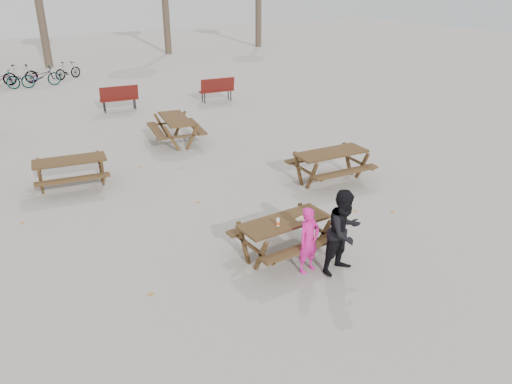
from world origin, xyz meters
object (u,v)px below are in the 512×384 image
soda_bottle (278,223)px  adult (344,232)px  picnic_table_north (71,173)px  food_tray (301,219)px  main_picnic_table (284,229)px  picnic_table_far (176,130)px  picnic_table_east (330,166)px  child (309,240)px

soda_bottle → adult: (0.83, -0.92, -0.03)m
picnic_table_north → food_tray: bearing=-53.8°
main_picnic_table → picnic_table_north: 6.32m
picnic_table_north → picnic_table_far: picnic_table_far is taller
adult → picnic_table_north: size_ratio=0.92×
main_picnic_table → picnic_table_far: 7.76m
picnic_table_east → soda_bottle: bearing=-138.9°
picnic_table_east → main_picnic_table: bearing=-138.3°
main_picnic_table → picnic_table_far: size_ratio=0.93×
soda_bottle → child: child is taller
main_picnic_table → food_tray: food_tray is taller
soda_bottle → adult: bearing=-48.2°
picnic_table_north → picnic_table_east: bearing=-19.2°
soda_bottle → picnic_table_far: soda_bottle is taller
child → soda_bottle: bearing=110.7°
picnic_table_far → soda_bottle: bearing=-179.2°
food_tray → picnic_table_north: food_tray is taller
food_tray → adult: (0.32, -0.88, 0.03)m
picnic_table_north → soda_bottle: bearing=-57.7°
soda_bottle → picnic_table_east: size_ratio=0.09×
adult → picnic_table_east: adult is taller
soda_bottle → child: 0.68m
child → picnic_table_east: (3.25, 3.10, -0.23)m
food_tray → picnic_table_far: 7.89m
food_tray → picnic_table_far: bearing=82.7°
soda_bottle → picnic_table_east: bearing=35.5°
main_picnic_table → soda_bottle: 0.38m
picnic_table_east → picnic_table_north: picnic_table_east is taller
main_picnic_table → soda_bottle: soda_bottle is taller
picnic_table_far → picnic_table_east: bearing=-147.1°
soda_bottle → picnic_table_far: 7.93m
picnic_table_east → picnic_table_far: size_ratio=1.00×
picnic_table_north → adult: bearing=-54.5°
adult → picnic_table_far: adult is taller
adult → picnic_table_far: 8.73m
child → picnic_table_north: child is taller
food_tray → soda_bottle: 0.51m
main_picnic_table → picnic_table_far: bearing=80.6°
picnic_table_north → picnic_table_far: bearing=36.7°
main_picnic_table → picnic_table_north: (-2.58, 5.76, -0.20)m
food_tray → picnic_table_far: (1.00, 7.82, -0.37)m
main_picnic_table → child: 0.70m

